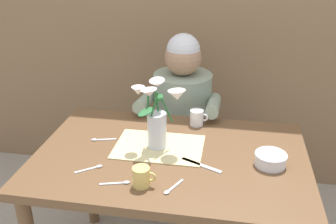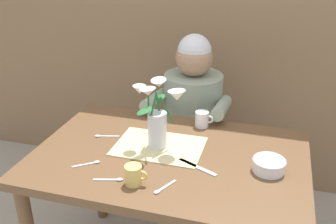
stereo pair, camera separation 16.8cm
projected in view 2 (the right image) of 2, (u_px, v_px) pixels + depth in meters
name	position (u px, v px, depth m)	size (l,w,h in m)	color
wood_panel_backdrop	(216.00, 1.00, 2.41)	(4.00, 0.10, 2.50)	brown
dining_table	(169.00, 172.00, 1.75)	(1.20, 0.80, 0.74)	brown
seated_person	(192.00, 128.00, 2.33)	(0.45, 0.47, 1.14)	#4C4C56
striped_placemat	(159.00, 146.00, 1.76)	(0.40, 0.28, 0.01)	beige
flower_vase	(158.00, 116.00, 1.70)	(0.26, 0.21, 0.31)	silver
ceramic_bowl	(269.00, 165.00, 1.57)	(0.14, 0.14, 0.06)	white
dinner_knife	(197.00, 167.00, 1.60)	(0.19, 0.02, 0.01)	silver
tea_cup	(202.00, 119.00, 1.94)	(0.09, 0.07, 0.08)	silver
ceramic_mug	(134.00, 175.00, 1.48)	(0.09, 0.07, 0.08)	#E5C666
spoon_0	(113.00, 180.00, 1.52)	(0.12, 0.05, 0.01)	silver
spoon_1	(103.00, 136.00, 1.85)	(0.12, 0.05, 0.01)	silver
spoon_2	(91.00, 163.00, 1.63)	(0.10, 0.08, 0.01)	silver
spoon_3	(162.00, 189.00, 1.46)	(0.07, 0.11, 0.01)	silver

